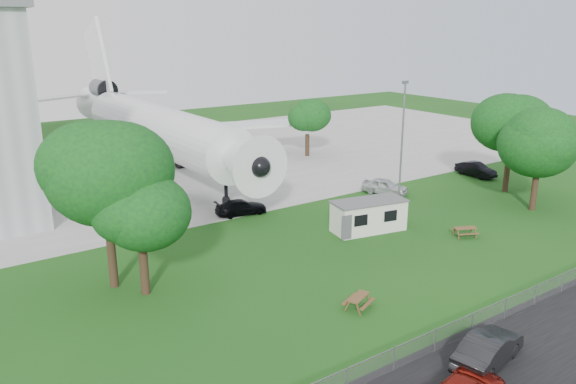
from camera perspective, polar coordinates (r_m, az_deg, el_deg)
ground at (r=40.51m, az=9.12°, el=-7.58°), size 160.00×160.00×0.00m
asphalt_strip at (r=33.54m, az=25.11°, el=-14.45°), size 120.00×8.00×0.02m
concrete_apron at (r=71.32m, az=-12.41°, el=2.84°), size 120.00×46.00×0.03m
airliner at (r=67.60m, az=-13.55°, el=6.58°), size 46.36×47.73×17.69m
site_cabin at (r=47.01m, az=8.20°, el=-2.38°), size 6.95×3.83×2.62m
picnic_west at (r=34.97m, az=7.13°, el=-11.58°), size 2.24×2.08×0.76m
picnic_east at (r=47.86m, az=17.48°, el=-4.32°), size 2.26×2.11×0.76m
fence at (r=35.08m, az=20.13°, el=-12.45°), size 58.00×0.04×1.30m
lamp_mast at (r=48.37m, az=11.43°, el=3.77°), size 0.16×0.16×12.00m
tree_west_big at (r=36.44m, az=-18.22°, el=2.06°), size 8.21×8.21×11.94m
tree_west_small at (r=35.53m, az=-14.82°, el=-2.22°), size 6.05×6.05×8.36m
tree_east_front at (r=55.41m, az=24.27°, el=4.64°), size 7.31×7.31×10.05m
tree_east_back at (r=60.71m, az=21.83°, el=6.37°), size 6.94×6.94×10.42m
tree_far_apron at (r=73.00m, az=2.00°, el=7.45°), size 5.28×5.28×7.57m
car_centre_sedan at (r=30.89m, az=19.67°, el=-14.82°), size 5.26×2.78×1.65m
car_ne_hatch at (r=57.70m, az=9.82°, el=0.57°), size 3.79×4.93×1.57m
car_ne_sedan at (r=67.02m, az=18.54°, el=2.17°), size 1.79×4.82×1.57m
car_apron_van at (r=50.81m, az=-4.79°, el=-1.56°), size 4.95×2.66×1.36m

